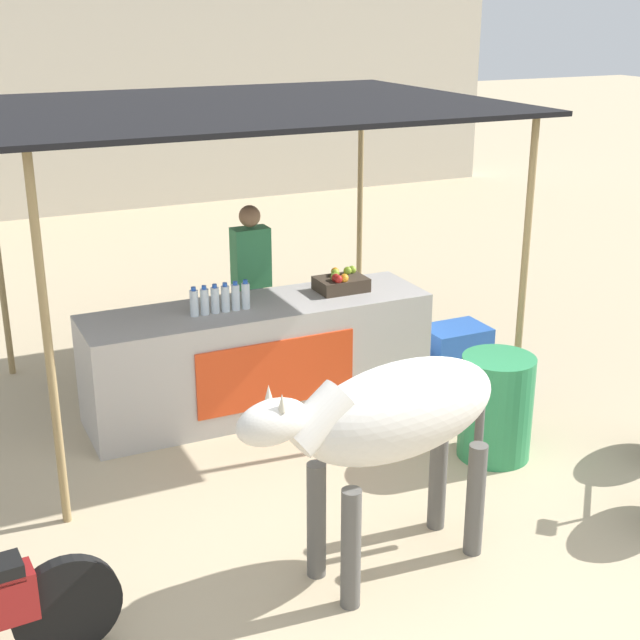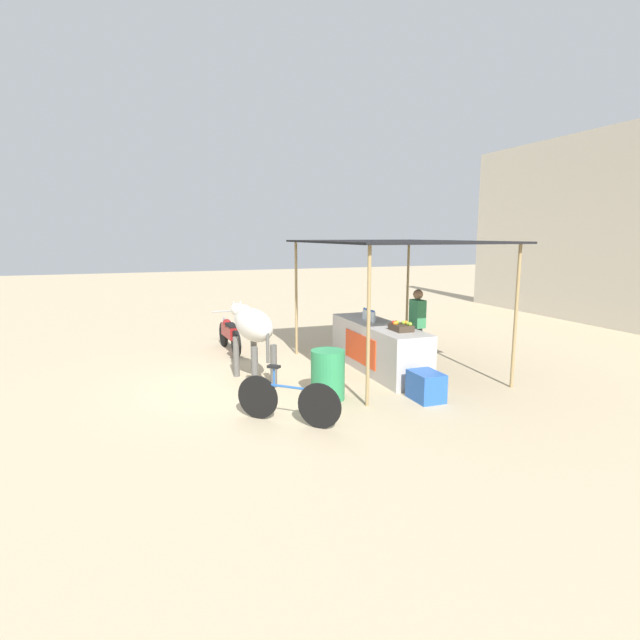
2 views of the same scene
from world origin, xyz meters
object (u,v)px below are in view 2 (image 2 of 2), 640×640
object	(u,v)px
cow	(253,327)
motorcycle_parked	(229,333)
bicycle_leaning	(287,400)
stall_counter	(378,347)
water_barrel	(328,375)
fruit_crate	(401,327)
cooler_box	(426,386)
vendor_behind_counter	(417,329)

from	to	relation	value
cow	motorcycle_parked	xyz separation A→B (m)	(-2.59, 0.00, -0.61)
bicycle_leaning	motorcycle_parked	bearing A→B (deg)	179.83
cow	stall_counter	bearing A→B (deg)	86.87
water_barrel	cow	world-z (taller)	cow
stall_counter	fruit_crate	distance (m)	0.99
stall_counter	cooler_box	bearing A→B (deg)	-2.83
cooler_box	motorcycle_parked	size ratio (longest dim) A/B	0.33
cooler_box	motorcycle_parked	distance (m)	5.30
fruit_crate	cooler_box	size ratio (longest dim) A/B	0.73
vendor_behind_counter	fruit_crate	bearing A→B (deg)	-50.07
fruit_crate	water_barrel	size ratio (longest dim) A/B	0.53
fruit_crate	water_barrel	xyz separation A→B (m)	(0.53, -1.66, -0.62)
cooler_box	bicycle_leaning	world-z (taller)	bicycle_leaning
vendor_behind_counter	bicycle_leaning	bearing A→B (deg)	-59.69
fruit_crate	motorcycle_parked	xyz separation A→B (m)	(-3.55, -2.59, -0.61)
stall_counter	bicycle_leaning	bearing A→B (deg)	-49.74
stall_counter	motorcycle_parked	xyz separation A→B (m)	(-2.73, -2.54, -0.05)
vendor_behind_counter	bicycle_leaning	world-z (taller)	vendor_behind_counter
water_barrel	cow	bearing A→B (deg)	-147.81
vendor_behind_counter	water_barrel	distance (m)	2.65
vendor_behind_counter	motorcycle_parked	world-z (taller)	vendor_behind_counter
stall_counter	cow	bearing A→B (deg)	-93.13
cooler_box	motorcycle_parked	world-z (taller)	motorcycle_parked
vendor_behind_counter	cow	bearing A→B (deg)	-96.39
cow	vendor_behind_counter	bearing A→B (deg)	83.61
stall_counter	vendor_behind_counter	size ratio (longest dim) A/B	1.82
cow	water_barrel	bearing A→B (deg)	32.19
fruit_crate	cow	world-z (taller)	cow
cow	motorcycle_parked	world-z (taller)	cow
cow	bicycle_leaning	xyz separation A→B (m)	(2.30, -0.01, -0.69)
cow	cooler_box	bearing A→B (deg)	49.25
water_barrel	motorcycle_parked	distance (m)	4.18
cooler_box	bicycle_leaning	size ratio (longest dim) A/B	0.48
water_barrel	cow	distance (m)	1.86
fruit_crate	cow	bearing A→B (deg)	-110.23
vendor_behind_counter	cow	distance (m)	3.32
water_barrel	bicycle_leaning	distance (m)	1.25
water_barrel	motorcycle_parked	xyz separation A→B (m)	(-4.08, -0.93, 0.01)
fruit_crate	bicycle_leaning	world-z (taller)	fruit_crate
stall_counter	vendor_behind_counter	bearing A→B (deg)	72.99
fruit_crate	motorcycle_parked	world-z (taller)	fruit_crate
vendor_behind_counter	motorcycle_parked	distance (m)	4.45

